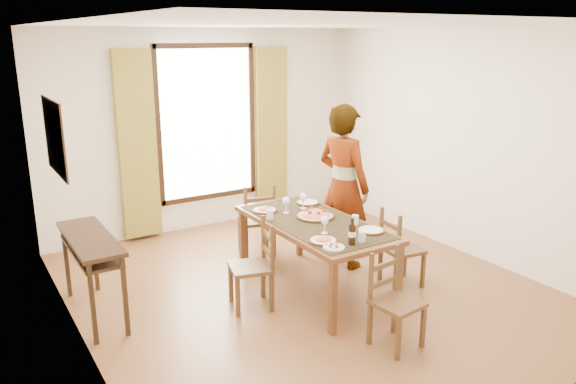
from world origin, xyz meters
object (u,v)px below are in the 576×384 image
dining_table (314,227)px  man (343,186)px  console_table (91,248)px  pasta_platter (315,213)px

dining_table → man: 0.82m
dining_table → man: (0.67, 0.40, 0.25)m
console_table → dining_table: (2.10, -0.63, 0.01)m
dining_table → man: size_ratio=0.99×
console_table → dining_table: 2.19m
console_table → man: size_ratio=0.64×
man → dining_table: bearing=107.4°
man → console_table: bearing=71.9°
console_table → man: (2.77, -0.24, 0.26)m
man → pasta_platter: (-0.59, -0.30, -0.14)m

